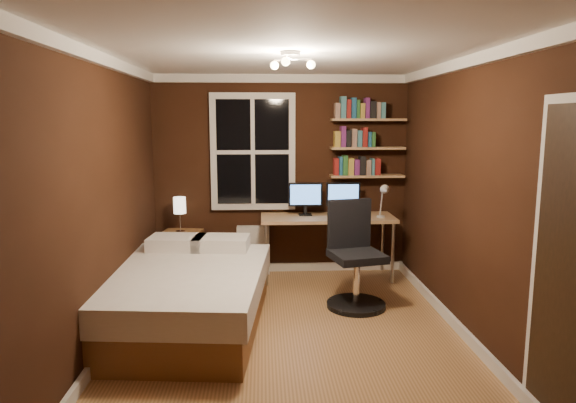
{
  "coord_description": "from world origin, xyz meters",
  "views": [
    {
      "loc": [
        -0.24,
        -4.39,
        1.95
      ],
      "look_at": [
        0.01,
        0.45,
        1.18
      ],
      "focal_mm": 32.0,
      "sensor_mm": 36.0,
      "label": 1
    }
  ],
  "objects_px": {
    "bed": "(183,296)",
    "desk": "(327,221)",
    "nightstand": "(181,255)",
    "monitor_left": "(305,199)",
    "office_chair": "(355,265)",
    "monitor_right": "(343,199)",
    "radiator": "(253,250)",
    "desk_lamp": "(383,201)",
    "bedside_lamp": "(180,215)"
  },
  "relations": [
    {
      "from": "bed",
      "to": "desk",
      "type": "distance_m",
      "value": 2.18
    },
    {
      "from": "bed",
      "to": "desk",
      "type": "xyz_separation_m",
      "value": [
        1.56,
        1.47,
        0.41
      ]
    },
    {
      "from": "nightstand",
      "to": "monitor_left",
      "type": "bearing_deg",
      "value": 9.06
    },
    {
      "from": "office_chair",
      "to": "monitor_right",
      "type": "bearing_deg",
      "value": 74.8
    },
    {
      "from": "radiator",
      "to": "desk",
      "type": "height_order",
      "value": "desk"
    },
    {
      "from": "desk_lamp",
      "to": "nightstand",
      "type": "bearing_deg",
      "value": 173.81
    },
    {
      "from": "nightstand",
      "to": "bedside_lamp",
      "type": "relative_size",
      "value": 1.34
    },
    {
      "from": "bed",
      "to": "nightstand",
      "type": "relative_size",
      "value": 3.8
    },
    {
      "from": "bed",
      "to": "desk",
      "type": "bearing_deg",
      "value": 48.77
    },
    {
      "from": "nightstand",
      "to": "desk",
      "type": "xyz_separation_m",
      "value": [
        1.81,
        -0.08,
        0.43
      ]
    },
    {
      "from": "desk_lamp",
      "to": "bed",
      "type": "bearing_deg",
      "value": -149.74
    },
    {
      "from": "radiator",
      "to": "office_chair",
      "type": "distance_m",
      "value": 1.63
    },
    {
      "from": "bedside_lamp",
      "to": "monitor_left",
      "type": "relative_size",
      "value": 1.04
    },
    {
      "from": "bed",
      "to": "radiator",
      "type": "xyz_separation_m",
      "value": [
        0.64,
        1.69,
        0.01
      ]
    },
    {
      "from": "radiator",
      "to": "monitor_right",
      "type": "distance_m",
      "value": 1.32
    },
    {
      "from": "radiator",
      "to": "bedside_lamp",
      "type": "bearing_deg",
      "value": -171.17
    },
    {
      "from": "monitor_right",
      "to": "office_chair",
      "type": "relative_size",
      "value": 0.38
    },
    {
      "from": "monitor_left",
      "to": "desk_lamp",
      "type": "bearing_deg",
      "value": -16.65
    },
    {
      "from": "desk",
      "to": "monitor_right",
      "type": "distance_m",
      "value": 0.34
    },
    {
      "from": "monitor_left",
      "to": "monitor_right",
      "type": "relative_size",
      "value": 1.0
    },
    {
      "from": "office_chair",
      "to": "nightstand",
      "type": "bearing_deg",
      "value": 138.46
    },
    {
      "from": "bed",
      "to": "nightstand",
      "type": "distance_m",
      "value": 1.57
    },
    {
      "from": "radiator",
      "to": "office_chair",
      "type": "xyz_separation_m",
      "value": [
        1.08,
        -1.21,
        0.13
      ]
    },
    {
      "from": "nightstand",
      "to": "radiator",
      "type": "height_order",
      "value": "radiator"
    },
    {
      "from": "bed",
      "to": "desk",
      "type": "height_order",
      "value": "desk"
    },
    {
      "from": "desk",
      "to": "monitor_right",
      "type": "height_order",
      "value": "monitor_right"
    },
    {
      "from": "radiator",
      "to": "monitor_left",
      "type": "xyz_separation_m",
      "value": [
        0.65,
        -0.13,
        0.67
      ]
    },
    {
      "from": "bed",
      "to": "bedside_lamp",
      "type": "distance_m",
      "value": 1.64
    },
    {
      "from": "bedside_lamp",
      "to": "monitor_right",
      "type": "distance_m",
      "value": 2.02
    },
    {
      "from": "monitor_left",
      "to": "office_chair",
      "type": "relative_size",
      "value": 0.38
    },
    {
      "from": "desk",
      "to": "desk_lamp",
      "type": "distance_m",
      "value": 0.72
    },
    {
      "from": "nightstand",
      "to": "bedside_lamp",
      "type": "height_order",
      "value": "bedside_lamp"
    },
    {
      "from": "radiator",
      "to": "desk",
      "type": "xyz_separation_m",
      "value": [
        0.92,
        -0.21,
        0.41
      ]
    },
    {
      "from": "radiator",
      "to": "desk",
      "type": "distance_m",
      "value": 1.03
    },
    {
      "from": "office_chair",
      "to": "radiator",
      "type": "bearing_deg",
      "value": 118.83
    },
    {
      "from": "bedside_lamp",
      "to": "radiator",
      "type": "relative_size",
      "value": 0.71
    },
    {
      "from": "desk",
      "to": "office_chair",
      "type": "distance_m",
      "value": 1.04
    },
    {
      "from": "desk",
      "to": "office_chair",
      "type": "relative_size",
      "value": 1.46
    },
    {
      "from": "nightstand",
      "to": "monitor_right",
      "type": "distance_m",
      "value": 2.13
    },
    {
      "from": "bed",
      "to": "office_chair",
      "type": "height_order",
      "value": "office_chair"
    },
    {
      "from": "nightstand",
      "to": "office_chair",
      "type": "relative_size",
      "value": 0.52
    },
    {
      "from": "radiator",
      "to": "monitor_left",
      "type": "distance_m",
      "value": 0.95
    },
    {
      "from": "nightstand",
      "to": "bed",
      "type": "bearing_deg",
      "value": -71.91
    },
    {
      "from": "monitor_left",
      "to": "monitor_right",
      "type": "height_order",
      "value": "same"
    },
    {
      "from": "monitor_right",
      "to": "desk_lamp",
      "type": "relative_size",
      "value": 0.96
    },
    {
      "from": "radiator",
      "to": "monitor_left",
      "type": "relative_size",
      "value": 1.46
    },
    {
      "from": "nightstand",
      "to": "radiator",
      "type": "xyz_separation_m",
      "value": [
        0.89,
        0.14,
        0.02
      ]
    },
    {
      "from": "desk",
      "to": "bed",
      "type": "bearing_deg",
      "value": -136.68
    },
    {
      "from": "radiator",
      "to": "monitor_left",
      "type": "bearing_deg",
      "value": -11.53
    },
    {
      "from": "bed",
      "to": "monitor_right",
      "type": "height_order",
      "value": "monitor_right"
    }
  ]
}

